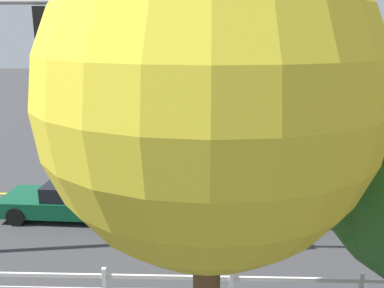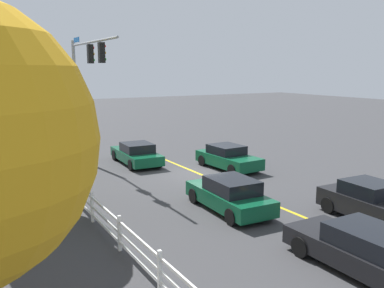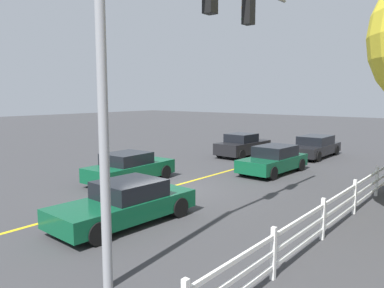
# 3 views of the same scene
# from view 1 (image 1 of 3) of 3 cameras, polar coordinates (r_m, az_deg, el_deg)

# --- Properties ---
(ground_plane) EXTENTS (120.00, 120.00, 0.00)m
(ground_plane) POSITION_cam_1_polar(r_m,az_deg,el_deg) (16.72, -1.53, -7.10)
(ground_plane) COLOR #38383A
(lane_center_stripe) EXTENTS (28.00, 0.16, 0.01)m
(lane_center_stripe) POSITION_cam_1_polar(r_m,az_deg,el_deg) (16.97, 12.19, -7.09)
(lane_center_stripe) COLOR gold
(lane_center_stripe) RESTS_ON ground_plane
(car_0) EXTENTS (4.62, 2.09, 1.29)m
(car_0) POSITION_cam_1_polar(r_m,az_deg,el_deg) (15.33, -16.32, -7.35)
(car_0) COLOR #0C4C2D
(car_0) RESTS_ON ground_plane
(car_1) EXTENTS (4.26, 2.03, 1.35)m
(car_1) POSITION_cam_1_polar(r_m,az_deg,el_deg) (18.40, -1.10, -2.82)
(car_1) COLOR #0C4C2D
(car_1) RESTS_ON ground_plane
(car_2) EXTENTS (4.34, 1.99, 1.37)m
(car_2) POSITION_cam_1_polar(r_m,az_deg,el_deg) (15.40, 20.95, -7.47)
(car_2) COLOR #0C4C2D
(car_2) RESTS_ON ground_plane
(tree_1) EXTENTS (4.65, 4.65, 7.77)m
(tree_1) POSITION_cam_1_polar(r_m,az_deg,el_deg) (5.70, 2.27, 6.16)
(tree_1) COLOR brown
(tree_1) RESTS_ON ground_plane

